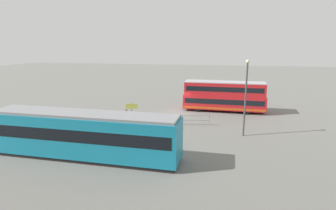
{
  "coord_description": "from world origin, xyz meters",
  "views": [
    {
      "loc": [
        -5.01,
        32.86,
        8.54
      ],
      "look_at": [
        0.38,
        5.36,
        2.23
      ],
      "focal_mm": 29.24,
      "sensor_mm": 36.0,
      "label": 1
    }
  ],
  "objects_px": {
    "double_decker_bus": "(224,96)",
    "pedestrian_near_railing": "(126,115)",
    "info_sign": "(132,109)",
    "street_lamp": "(246,93)",
    "pedestrian_crossing": "(163,120)",
    "tram_yellow": "(84,134)"
  },
  "relations": [
    {
      "from": "double_decker_bus",
      "to": "street_lamp",
      "type": "height_order",
      "value": "street_lamp"
    },
    {
      "from": "tram_yellow",
      "to": "info_sign",
      "type": "height_order",
      "value": "tram_yellow"
    },
    {
      "from": "tram_yellow",
      "to": "pedestrian_near_railing",
      "type": "relative_size",
      "value": 8.59
    },
    {
      "from": "street_lamp",
      "to": "pedestrian_near_railing",
      "type": "bearing_deg",
      "value": -6.46
    },
    {
      "from": "info_sign",
      "to": "street_lamp",
      "type": "distance_m",
      "value": 11.86
    },
    {
      "from": "double_decker_bus",
      "to": "pedestrian_near_railing",
      "type": "xyz_separation_m",
      "value": [
        10.28,
        8.12,
        -0.96
      ]
    },
    {
      "from": "tram_yellow",
      "to": "pedestrian_crossing",
      "type": "distance_m",
      "value": 9.0
    },
    {
      "from": "double_decker_bus",
      "to": "info_sign",
      "type": "distance_m",
      "value": 12.59
    },
    {
      "from": "pedestrian_near_railing",
      "to": "street_lamp",
      "type": "distance_m",
      "value": 12.59
    },
    {
      "from": "tram_yellow",
      "to": "info_sign",
      "type": "xyz_separation_m",
      "value": [
        -0.77,
        -8.95,
        -0.14
      ]
    },
    {
      "from": "pedestrian_near_railing",
      "to": "street_lamp",
      "type": "bearing_deg",
      "value": 173.54
    },
    {
      "from": "double_decker_bus",
      "to": "tram_yellow",
      "type": "height_order",
      "value": "double_decker_bus"
    },
    {
      "from": "tram_yellow",
      "to": "street_lamp",
      "type": "relative_size",
      "value": 2.07
    },
    {
      "from": "street_lamp",
      "to": "info_sign",
      "type": "bearing_deg",
      "value": -7.15
    },
    {
      "from": "double_decker_bus",
      "to": "pedestrian_near_railing",
      "type": "distance_m",
      "value": 13.13
    },
    {
      "from": "double_decker_bus",
      "to": "pedestrian_near_railing",
      "type": "relative_size",
      "value": 6.01
    },
    {
      "from": "tram_yellow",
      "to": "double_decker_bus",
      "type": "bearing_deg",
      "value": -121.58
    },
    {
      "from": "pedestrian_near_railing",
      "to": "pedestrian_crossing",
      "type": "relative_size",
      "value": 0.99
    },
    {
      "from": "double_decker_bus",
      "to": "pedestrian_crossing",
      "type": "xyz_separation_m",
      "value": [
        5.96,
        9.24,
        -0.95
      ]
    },
    {
      "from": "double_decker_bus",
      "to": "pedestrian_crossing",
      "type": "distance_m",
      "value": 11.04
    },
    {
      "from": "info_sign",
      "to": "street_lamp",
      "type": "height_order",
      "value": "street_lamp"
    },
    {
      "from": "pedestrian_crossing",
      "to": "tram_yellow",
      "type": "bearing_deg",
      "value": 59.94
    }
  ]
}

